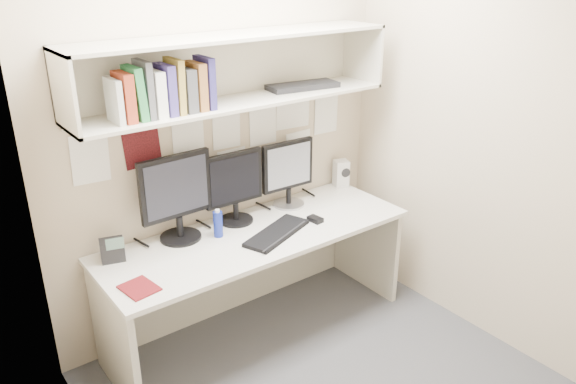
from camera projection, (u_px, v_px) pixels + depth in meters
floor at (321, 382)px, 3.32m from camera, size 2.40×2.00×0.01m
wall_back at (223, 132)px, 3.55m from camera, size 2.40×0.02×2.60m
wall_front at (502, 256)px, 2.08m from camera, size 2.40×0.02×2.60m
wall_left at (88, 246)px, 2.15m from camera, size 0.02×2.00×2.60m
wall_right at (473, 135)px, 3.48m from camera, size 0.02×2.00×2.60m
desk at (258, 282)px, 3.65m from camera, size 2.00×0.70×0.73m
overhead_hutch at (233, 68)px, 3.28m from camera, size 2.00×0.38×0.40m
pinned_papers at (224, 139)px, 3.56m from camera, size 1.92×0.01×0.48m
monitor_left at (177, 195)px, 3.33m from camera, size 0.46×0.25×0.53m
monitor_center at (234, 185)px, 3.56m from camera, size 0.40×0.22×0.47m
monitor_right at (288, 171)px, 3.80m from camera, size 0.39×0.22×0.46m
keyboard at (277, 233)px, 3.47m from camera, size 0.53×0.34×0.02m
mouse at (315, 219)px, 3.65m from camera, size 0.07×0.11×0.03m
speaker at (341, 173)px, 4.18m from camera, size 0.13×0.13×0.20m
blue_bottle at (218, 224)px, 3.43m from camera, size 0.06×0.06×0.18m
maroon_notebook at (139, 288)px, 2.91m from camera, size 0.19×0.21×0.01m
desk_phone at (112, 250)px, 3.17m from camera, size 0.16×0.15×0.16m
book_stack at (163, 90)px, 2.96m from camera, size 0.56×0.18×0.30m
hutch_tray at (303, 86)px, 3.59m from camera, size 0.49×0.24×0.03m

